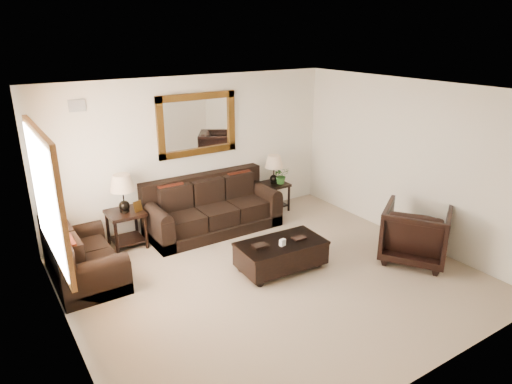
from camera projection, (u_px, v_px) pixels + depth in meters
room at (274, 191)px, 6.22m from camera, size 5.51×5.01×2.71m
window at (47, 196)px, 5.48m from camera, size 0.07×1.96×1.66m
mirror at (197, 125)px, 8.04m from camera, size 1.50×0.06×1.10m
air_vent at (77, 106)px, 6.87m from camera, size 0.25×0.02×0.18m
sofa at (211, 211)px, 8.21m from camera, size 2.35×1.02×0.96m
loveseat at (81, 261)px, 6.52m from camera, size 0.89×1.50×0.85m
end_table_left at (124, 200)px, 7.38m from camera, size 0.57×0.57×1.26m
end_table_right at (274, 175)px, 8.97m from camera, size 0.51×0.51×1.13m
coffee_table at (281, 252)px, 6.84m from camera, size 1.34×0.77×0.55m
armchair at (416, 231)px, 7.06m from camera, size 1.27×1.29×0.98m
potted_plant at (281, 177)px, 8.97m from camera, size 0.35×0.38×0.26m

